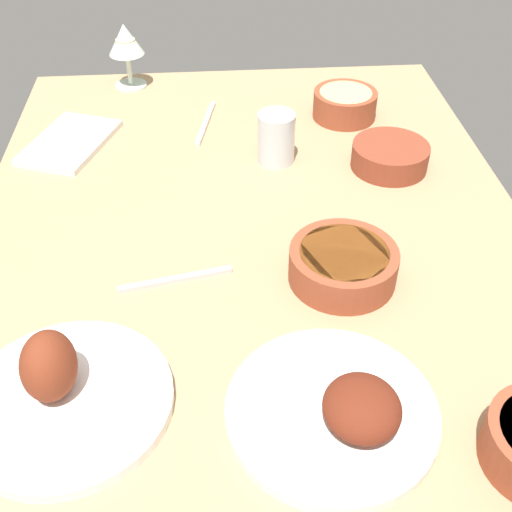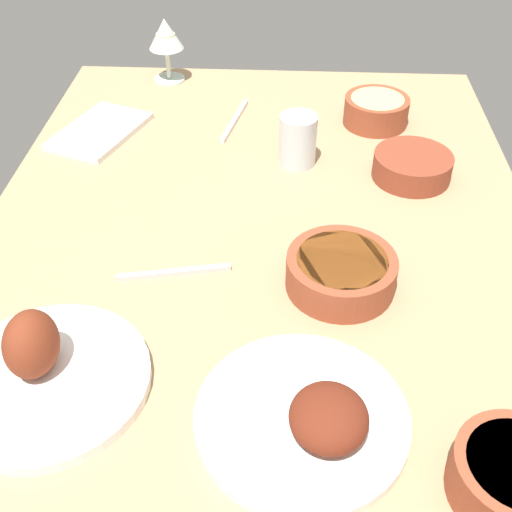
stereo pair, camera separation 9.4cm
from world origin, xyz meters
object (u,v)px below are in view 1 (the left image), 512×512
object	(u,v)px
plate_far_side	(340,410)
water_tumbler	(276,138)
bowl_potatoes	(345,103)
folded_napkin	(70,142)
fork_loose	(206,123)
bowl_soup	(343,264)
wine_glass	(126,43)
plate_center_main	(62,391)
spoon_loose	(175,279)
bowl_cream	(390,155)

from	to	relation	value
plate_far_side	water_tumbler	size ratio (longest dim) A/B	2.67
bowl_potatoes	folded_napkin	xyz separation A→B (cm)	(-7.21, 54.69, -2.41)
folded_napkin	fork_loose	size ratio (longest dim) A/B	1.13
bowl_soup	plate_far_side	bearing A→B (deg)	169.06
plate_far_side	fork_loose	bearing A→B (deg)	11.22
plate_far_side	wine_glass	distance (cm)	96.86
folded_napkin	wine_glass	bearing A→B (deg)	-21.41
plate_far_side	plate_center_main	bearing A→B (deg)	81.36
folded_napkin	spoon_loose	xyz separation A→B (cm)	(-40.77, -21.03, -0.20)
plate_far_side	bowl_cream	bearing A→B (deg)	-19.21
plate_far_side	plate_center_main	size ratio (longest dim) A/B	1.00
plate_center_main	plate_far_side	bearing A→B (deg)	-98.64
water_tumbler	folded_napkin	xyz separation A→B (cm)	(8.54, 38.98, -4.09)
bowl_potatoes	water_tumbler	world-z (taller)	water_tumbler
plate_far_side	folded_napkin	xyz separation A→B (cm)	(66.31, 40.61, -1.12)
bowl_soup	spoon_loose	distance (cm)	24.43
bowl_soup	spoon_loose	size ratio (longest dim) A/B	0.93
bowl_cream	spoon_loose	xyz separation A→B (cm)	(-28.27, 38.33, -2.10)
spoon_loose	folded_napkin	bearing A→B (deg)	-74.43
bowl_cream	folded_napkin	bearing A→B (deg)	78.11
water_tumbler	bowl_cream	bearing A→B (deg)	-100.98
spoon_loose	bowl_soup	bearing A→B (deg)	165.44
plate_far_side	fork_loose	world-z (taller)	plate_far_side
water_tumbler	bowl_potatoes	bearing A→B (deg)	-44.92
wine_glass	folded_napkin	xyz separation A→B (cm)	(-25.17, 9.87, -9.33)
plate_center_main	spoon_loose	size ratio (longest dim) A/B	1.49
plate_center_main	bowl_cream	xyz separation A→B (cm)	(48.91, -51.05, 0.21)
bowl_cream	wine_glass	size ratio (longest dim) A/B	0.99
wine_glass	plate_far_side	bearing A→B (deg)	-161.43
plate_center_main	bowl_cream	distance (cm)	70.70
bowl_soup	wine_glass	bearing A→B (deg)	27.83
bowl_cream	wine_glass	distance (cm)	62.64
bowl_potatoes	bowl_cream	world-z (taller)	bowl_potatoes
fork_loose	bowl_potatoes	bearing A→B (deg)	-76.25
bowl_potatoes	water_tumbler	size ratio (longest dim) A/B	1.37
wine_glass	folded_napkin	distance (cm)	28.60
fork_loose	spoon_loose	world-z (taller)	same
folded_napkin	spoon_loose	world-z (taller)	folded_napkin
plate_far_side	fork_loose	distance (cm)	73.85
plate_far_side	bowl_potatoes	distance (cm)	74.87
plate_far_side	bowl_potatoes	world-z (taller)	plate_far_side
wine_glass	spoon_loose	world-z (taller)	wine_glass
bowl_potatoes	wine_glass	bearing A→B (deg)	68.17
bowl_cream	fork_loose	xyz separation A→B (cm)	(18.62, 33.12, -2.10)
plate_center_main	bowl_potatoes	distance (cm)	82.83
wine_glass	spoon_loose	distance (cm)	67.55
water_tumbler	folded_napkin	distance (cm)	40.11
bowl_soup	spoon_loose	world-z (taller)	bowl_soup
wine_glass	folded_napkin	world-z (taller)	wine_glass
bowl_potatoes	folded_napkin	bearing A→B (deg)	97.51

